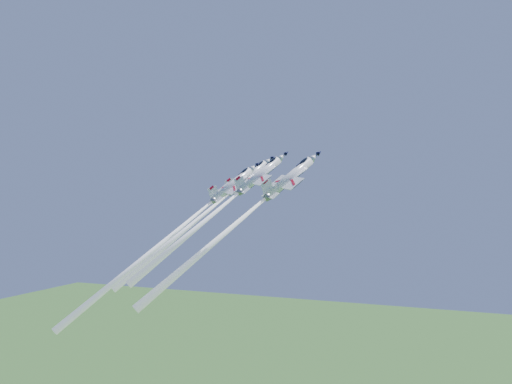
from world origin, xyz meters
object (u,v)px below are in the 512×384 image
at_px(jet_left, 202,216).
at_px(jet_lead, 239,221).
at_px(jet_right, 217,211).
at_px(jet_slot, 169,237).

bearing_deg(jet_left, jet_lead, 52.50).
bearing_deg(jet_left, jet_right, -4.73).
bearing_deg(jet_lead, jet_right, -52.11).
distance_m(jet_lead, jet_slot, 16.02).
xyz_separation_m(jet_left, jet_right, (7.61, -8.02, 1.33)).
bearing_deg(jet_slot, jet_lead, 88.01).
height_order(jet_lead, jet_slot, jet_lead).
bearing_deg(jet_lead, jet_left, -127.50).
bearing_deg(jet_left, jet_slot, -63.21).
relative_size(jet_lead, jet_slot, 1.00).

